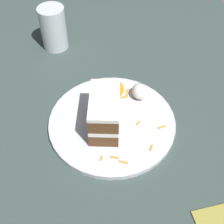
{
  "coord_description": "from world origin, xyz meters",
  "views": [
    {
      "loc": [
        0.46,
        -0.22,
        0.63
      ],
      "look_at": [
        0.02,
        -0.06,
        0.08
      ],
      "focal_mm": 50.0,
      "sensor_mm": 36.0,
      "label": 1
    }
  ],
  "objects_px": {
    "plate": "(112,123)",
    "orange_garnish": "(110,89)",
    "drinking_glass": "(54,31)",
    "cream_dollop": "(140,91)",
    "cake_slice": "(105,113)"
  },
  "relations": [
    {
      "from": "drinking_glass",
      "to": "cake_slice",
      "type": "bearing_deg",
      "value": 5.81
    },
    {
      "from": "orange_garnish",
      "to": "drinking_glass",
      "type": "xyz_separation_m",
      "value": [
        -0.25,
        -0.09,
        0.04
      ]
    },
    {
      "from": "orange_garnish",
      "to": "plate",
      "type": "bearing_deg",
      "value": -17.07
    },
    {
      "from": "cream_dollop",
      "to": "orange_garnish",
      "type": "bearing_deg",
      "value": -128.98
    },
    {
      "from": "plate",
      "to": "cream_dollop",
      "type": "relative_size",
      "value": 6.8
    },
    {
      "from": "cake_slice",
      "to": "cream_dollop",
      "type": "height_order",
      "value": "cake_slice"
    },
    {
      "from": "cake_slice",
      "to": "cream_dollop",
      "type": "xyz_separation_m",
      "value": [
        -0.06,
        0.11,
        -0.03
      ]
    },
    {
      "from": "cake_slice",
      "to": "drinking_glass",
      "type": "relative_size",
      "value": 1.07
    },
    {
      "from": "plate",
      "to": "cake_slice",
      "type": "relative_size",
      "value": 2.21
    },
    {
      "from": "cake_slice",
      "to": "orange_garnish",
      "type": "xyz_separation_m",
      "value": [
        -0.11,
        0.05,
        -0.04
      ]
    },
    {
      "from": "plate",
      "to": "cake_slice",
      "type": "distance_m",
      "value": 0.06
    },
    {
      "from": "plate",
      "to": "cream_dollop",
      "type": "height_order",
      "value": "cream_dollop"
    },
    {
      "from": "plate",
      "to": "orange_garnish",
      "type": "xyz_separation_m",
      "value": [
        -0.1,
        0.03,
        0.01
      ]
    },
    {
      "from": "cream_dollop",
      "to": "orange_garnish",
      "type": "xyz_separation_m",
      "value": [
        -0.05,
        -0.06,
        -0.02
      ]
    },
    {
      "from": "cake_slice",
      "to": "orange_garnish",
      "type": "relative_size",
      "value": 1.88
    }
  ]
}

